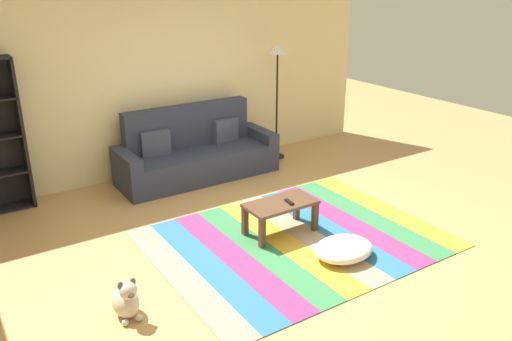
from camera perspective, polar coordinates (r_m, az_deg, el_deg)
ground_plane at (r=5.90m, az=1.20°, el=-6.93°), size 14.00×14.00×0.00m
back_wall at (r=7.58m, az=-9.79°, el=9.98°), size 6.80×0.10×2.70m
rug at (r=5.79m, az=4.39°, el=-7.51°), size 3.06×2.35×0.01m
couch at (r=7.44m, az=-6.66°, el=1.83°), size 2.26×0.80×1.00m
coffee_table at (r=5.78m, az=2.70°, el=-4.14°), size 0.80×0.42×0.37m
pouf at (r=5.45m, az=9.60°, el=-8.49°), size 0.64×0.52×0.19m
dog at (r=4.66m, az=-14.08°, el=-13.67°), size 0.22×0.35×0.40m
standing_lamp at (r=7.91m, az=2.37°, el=11.65°), size 0.32×0.32×1.77m
tv_remote at (r=5.73m, az=3.66°, el=-3.47°), size 0.06×0.15×0.02m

